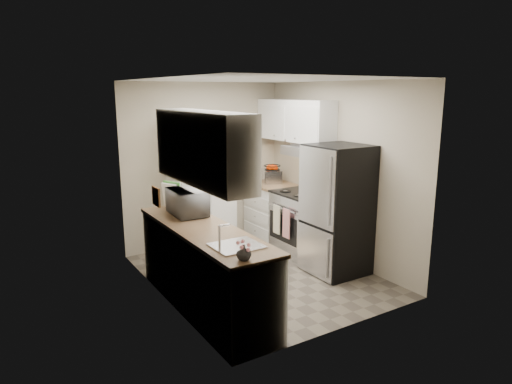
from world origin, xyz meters
TOP-DOWN VIEW (x-y plane):
  - ground at (0.00, 0.00)m, footprint 3.20×3.20m
  - room_shell at (-0.02, -0.01)m, footprint 2.64×3.24m
  - pantry_cabinet at (-0.20, 1.32)m, footprint 0.90×0.55m
  - base_cabinet_left at (-0.99, -0.43)m, footprint 0.60×2.30m
  - countertop_left at (-0.99, -0.43)m, footprint 0.63×2.33m
  - base_cabinet_right at (0.99, 1.19)m, footprint 0.60×0.80m
  - countertop_right at (0.99, 1.19)m, footprint 0.63×0.83m
  - electric_range at (0.97, 0.39)m, footprint 0.71×0.78m
  - refrigerator at (0.94, -0.41)m, footprint 0.70×0.72m
  - microwave at (-0.91, 0.16)m, footprint 0.40×0.57m
  - wine_bottle at (-0.96, 0.53)m, footprint 0.07×0.07m
  - flower_vase at (-1.11, -1.49)m, footprint 0.17×0.17m
  - cutting_board at (-0.94, 0.56)m, footprint 0.13×0.26m
  - toaster_oven at (1.02, 1.28)m, footprint 0.40×0.44m
  - fruit_basket at (1.03, 1.25)m, footprint 0.31×0.31m
  - kitchen_mat at (-0.02, 0.60)m, footprint 0.59×0.81m

SIDE VIEW (x-z plane):
  - ground at x=0.00m, z-range 0.00..0.00m
  - kitchen_mat at x=-0.02m, z-range 0.00..0.01m
  - base_cabinet_left at x=-0.99m, z-range 0.00..0.88m
  - base_cabinet_right at x=0.99m, z-range 0.00..0.88m
  - electric_range at x=0.97m, z-range -0.09..1.04m
  - refrigerator at x=0.94m, z-range 0.00..1.70m
  - countertop_left at x=-0.99m, z-range 0.88..0.92m
  - countertop_right at x=0.99m, z-range 0.88..0.92m
  - flower_vase at x=-1.11m, z-range 0.92..1.06m
  - pantry_cabinet at x=-0.20m, z-range 0.00..2.00m
  - toaster_oven at x=1.02m, z-range 0.92..1.13m
  - wine_bottle at x=-0.96m, z-range 0.92..1.18m
  - microwave at x=-0.91m, z-range 0.92..1.22m
  - cutting_board at x=-0.94m, z-range 0.92..1.26m
  - fruit_basket at x=1.03m, z-range 1.13..1.24m
  - room_shell at x=-0.02m, z-range 0.37..2.89m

